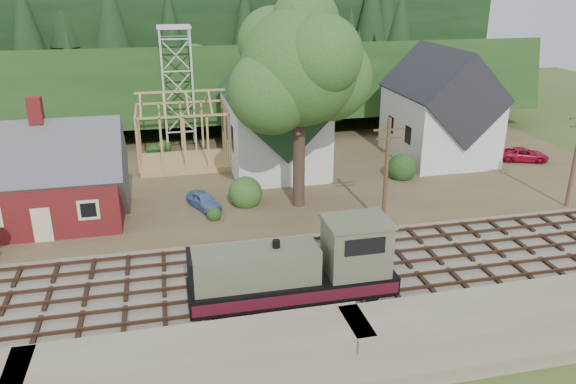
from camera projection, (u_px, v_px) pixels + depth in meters
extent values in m
plane|color=#384C1E|center=(306.00, 273.00, 33.87)|extent=(140.00, 140.00, 0.00)
cube|color=#7F7259|center=(352.00, 361.00, 26.13)|extent=(64.00, 5.00, 1.60)
cube|color=#726B5B|center=(306.00, 272.00, 33.84)|extent=(64.00, 11.00, 0.16)
cube|color=brown|center=(256.00, 175.00, 50.21)|extent=(64.00, 26.00, 0.30)
cube|color=#1E3F19|center=(224.00, 117.00, 72.12)|extent=(70.00, 28.96, 12.74)
cube|color=black|center=(212.00, 93.00, 86.69)|extent=(80.00, 20.00, 12.00)
cube|color=#5C1516|center=(49.00, 196.00, 39.77)|extent=(10.00, 7.00, 3.80)
cube|color=#4C4C51|center=(45.00, 171.00, 39.10)|extent=(10.80, 7.41, 7.41)
cube|color=#5C1516|center=(35.00, 110.00, 37.56)|extent=(0.90, 0.90, 1.80)
cube|color=beige|center=(42.00, 225.00, 36.82)|extent=(1.20, 0.06, 2.40)
cube|color=silver|center=(273.00, 132.00, 51.25)|extent=(8.00, 12.00, 6.40)
cube|color=#19381C|center=(272.00, 97.00, 50.11)|extent=(8.40, 12.96, 8.40)
cube|color=silver|center=(287.00, 87.00, 43.93)|extent=(2.40, 2.40, 4.00)
cone|color=#19381C|center=(287.00, 44.00, 42.75)|extent=(5.37, 5.37, 2.60)
cube|color=silver|center=(438.00, 125.00, 53.67)|extent=(8.00, 10.00, 6.40)
cube|color=black|center=(442.00, 92.00, 52.53)|extent=(8.40, 10.80, 8.40)
cube|color=tan|center=(185.00, 162.00, 52.46)|extent=(8.00, 6.00, 0.50)
cube|color=tan|center=(180.00, 91.00, 50.09)|extent=(8.00, 0.18, 0.18)
cube|color=silver|center=(164.00, 93.00, 54.31)|extent=(0.18, 0.18, 12.00)
cube|color=silver|center=(193.00, 91.00, 54.89)|extent=(0.18, 0.18, 12.00)
cube|color=silver|center=(163.00, 87.00, 56.86)|extent=(0.18, 0.18, 12.00)
cube|color=silver|center=(191.00, 86.00, 57.44)|extent=(0.18, 0.18, 12.00)
cube|color=silver|center=(173.00, 27.00, 53.73)|extent=(3.20, 3.20, 0.25)
cylinder|color=#38281E|center=(299.00, 155.00, 41.86)|extent=(0.90, 0.90, 8.00)
sphere|color=#2C5720|center=(300.00, 67.00, 39.54)|extent=(8.40, 8.40, 8.40)
sphere|color=#2C5720|center=(329.00, 78.00, 41.33)|extent=(6.40, 6.40, 6.40)
sphere|color=#2C5720|center=(271.00, 92.00, 38.89)|extent=(6.00, 6.00, 6.00)
cylinder|color=#4C331E|center=(386.00, 175.00, 38.64)|extent=(0.28, 0.28, 8.00)
cube|color=#4C331E|center=(389.00, 130.00, 37.49)|extent=(2.20, 0.12, 0.12)
cube|color=#4C331E|center=(388.00, 138.00, 37.71)|extent=(1.80, 0.12, 0.12)
cylinder|color=#4C331E|center=(575.00, 160.00, 41.76)|extent=(0.28, 0.28, 8.00)
cube|color=black|center=(293.00, 297.00, 30.71)|extent=(11.10, 2.31, 0.32)
cube|color=black|center=(293.00, 286.00, 30.46)|extent=(11.10, 2.68, 1.02)
cube|color=#555941|center=(256.00, 266.00, 29.51)|extent=(6.66, 2.13, 1.94)
cube|color=#555941|center=(356.00, 247.00, 30.48)|extent=(3.33, 2.59, 2.96)
cube|color=#555941|center=(357.00, 221.00, 29.94)|extent=(3.51, 2.77, 0.18)
cube|color=black|center=(365.00, 247.00, 29.06)|extent=(2.22, 0.06, 0.92)
cube|color=#4A101C|center=(299.00, 299.00, 29.22)|extent=(11.10, 0.04, 0.65)
cube|color=#4A101C|center=(288.00, 274.00, 31.70)|extent=(11.10, 0.04, 0.65)
cylinder|color=black|center=(276.00, 246.00, 29.36)|extent=(0.41, 0.41, 0.65)
imported|color=#557DB7|center=(204.00, 200.00, 42.50)|extent=(2.79, 3.89, 1.23)
imported|color=#789E6D|center=(48.00, 199.00, 42.58)|extent=(4.09, 1.87, 1.30)
imported|color=#AF0E2C|center=(524.00, 155.00, 53.52)|extent=(4.91, 3.51, 1.24)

